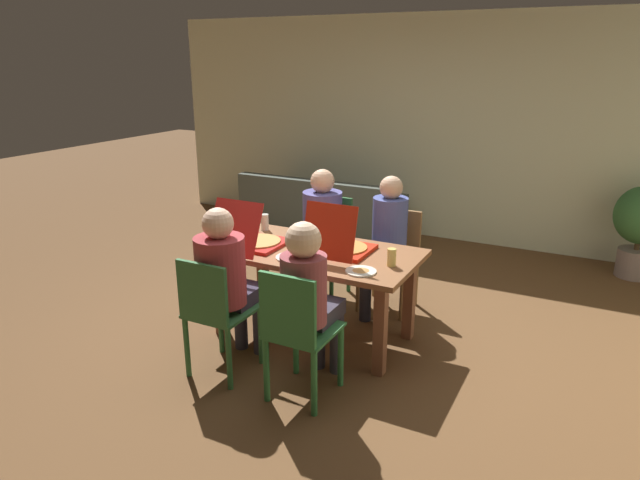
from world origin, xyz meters
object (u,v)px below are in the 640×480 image
(person_0, at_px, (320,223))
(chair_1, at_px, (215,311))
(plate_1, at_px, (292,257))
(chair_0, at_px, (327,240))
(dining_table, at_px, (314,263))
(pizza_box_0, at_px, (341,246))
(person_2, at_px, (387,235))
(drinking_glass_1, at_px, (265,222))
(couch, at_px, (321,217))
(pizza_box_1, at_px, (254,240))
(chair_3, at_px, (297,331))
(person_1, at_px, (226,275))
(drinking_glass_0, at_px, (392,257))
(chair_2, at_px, (392,251))
(plate_0, at_px, (361,271))
(person_3, at_px, (309,292))

(person_0, bearing_deg, chair_1, -90.00)
(plate_1, bearing_deg, chair_1, -113.05)
(chair_0, distance_m, person_0, 0.24)
(dining_table, bearing_deg, plate_1, -104.22)
(pizza_box_0, bearing_deg, person_2, 80.56)
(drinking_glass_1, xyz_separation_m, couch, (-0.51, 2.05, -0.52))
(chair_1, height_order, pizza_box_1, pizza_box_1)
(person_2, distance_m, chair_3, 1.57)
(person_0, bearing_deg, person_1, -90.00)
(drinking_glass_0, bearing_deg, couch, 126.98)
(chair_2, relative_size, couch, 0.45)
(person_1, bearing_deg, chair_3, -12.82)
(person_1, height_order, person_2, person_1)
(person_1, xyz_separation_m, pizza_box_0, (0.54, 0.74, 0.07))
(person_1, height_order, couch, person_1)
(person_0, xyz_separation_m, pizza_box_1, (-0.14, -0.87, 0.07))
(chair_2, xyz_separation_m, chair_3, (0.00, -1.71, -0.00))
(person_1, bearing_deg, plate_0, 27.85)
(chair_2, height_order, drinking_glass_1, drinking_glass_1)
(couch, bearing_deg, person_3, -64.10)
(person_1, relative_size, chair_2, 1.39)
(chair_3, bearing_deg, person_0, 112.45)
(drinking_glass_0, relative_size, couch, 0.07)
(person_0, bearing_deg, person_2, -1.63)
(person_0, relative_size, plate_0, 5.52)
(chair_2, xyz_separation_m, pizza_box_0, (-0.11, -0.83, 0.28))
(chair_2, bearing_deg, plate_0, -80.94)
(chair_1, height_order, chair_2, chair_1)
(person_3, xyz_separation_m, plate_0, (0.18, 0.43, 0.03))
(chair_3, xyz_separation_m, pizza_box_1, (-0.79, 0.71, 0.28))
(chair_0, bearing_deg, person_3, -67.23)
(chair_0, distance_m, plate_1, 1.15)
(pizza_box_0, xyz_separation_m, drinking_glass_0, (0.44, -0.08, 0.01))
(pizza_box_1, distance_m, couch, 2.61)
(person_2, relative_size, pizza_box_0, 2.37)
(plate_1, bearing_deg, person_1, -119.16)
(dining_table, distance_m, drinking_glass_1, 0.71)
(chair_1, distance_m, couch, 3.28)
(chair_1, xyz_separation_m, drinking_glass_1, (-0.30, 1.12, 0.30))
(dining_table, xyz_separation_m, couch, (-1.13, 2.32, -0.35))
(dining_table, xyz_separation_m, pizza_box_0, (0.22, 0.03, 0.16))
(pizza_box_1, distance_m, drinking_glass_0, 1.12)
(chair_0, xyz_separation_m, plate_0, (0.83, -1.12, 0.23))
(person_0, bearing_deg, chair_3, -67.55)
(chair_3, distance_m, plate_0, 0.66)
(dining_table, xyz_separation_m, plate_1, (-0.06, -0.24, 0.12))
(person_1, relative_size, person_2, 1.00)
(plate_0, distance_m, drinking_glass_0, 0.26)
(plate_0, distance_m, couch, 3.10)
(person_0, distance_m, person_1, 1.43)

